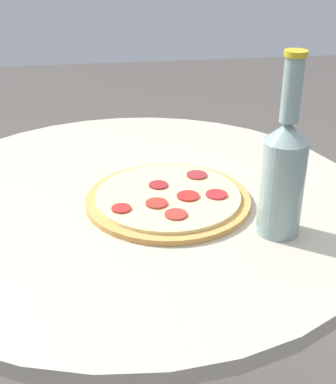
# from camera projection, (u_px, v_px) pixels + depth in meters

# --- Properties ---
(table) EXTENTS (0.85, 0.85, 0.71)m
(table) POSITION_uv_depth(u_px,v_px,m) (137.00, 278.00, 1.03)
(table) COLOR #B2A893
(table) RESTS_ON ground_plane
(pizza) EXTENTS (0.29, 0.29, 0.02)m
(pizza) POSITION_uv_depth(u_px,v_px,m) (168.00, 198.00, 0.93)
(pizza) COLOR #C68E47
(pizza) RESTS_ON table
(beer_bottle) EXTENTS (0.07, 0.07, 0.28)m
(beer_bottle) POSITION_uv_depth(u_px,v_px,m) (283.00, 171.00, 0.80)
(beer_bottle) COLOR gray
(beer_bottle) RESTS_ON table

